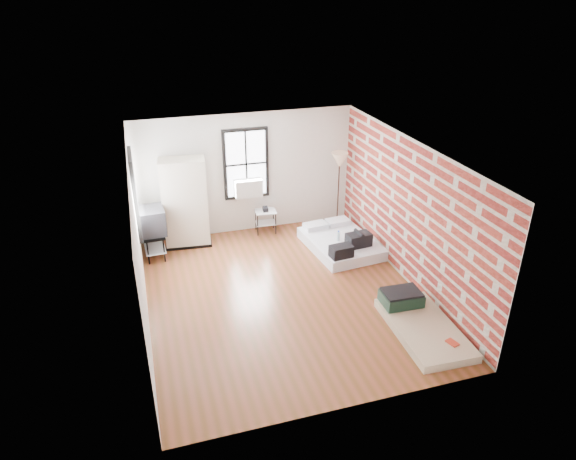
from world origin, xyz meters
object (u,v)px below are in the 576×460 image
object	(u,v)px
wardrobe	(185,203)
tv_stand	(152,222)
mattress_main	(341,242)
side_table	(266,215)
mattress_bare	(418,321)
floor_lamp	(340,163)

from	to	relation	value
wardrobe	tv_stand	world-z (taller)	wardrobe
mattress_main	wardrobe	xyz separation A→B (m)	(-3.21, 1.25, 0.84)
wardrobe	side_table	world-z (taller)	wardrobe
mattress_bare	wardrobe	size ratio (longest dim) A/B	0.97
mattress_main	floor_lamp	xyz separation A→B (m)	(0.40, 1.25, 1.39)
floor_lamp	wardrobe	bearing A→B (deg)	-180.00
mattress_bare	floor_lamp	world-z (taller)	floor_lamp
wardrobe	tv_stand	distance (m)	0.86
tv_stand	floor_lamp	bearing A→B (deg)	2.46
wardrobe	tv_stand	xyz separation A→B (m)	(-0.76, -0.37, -0.20)
mattress_main	wardrobe	distance (m)	3.54
wardrobe	floor_lamp	size ratio (longest dim) A/B	1.11
wardrobe	side_table	size ratio (longest dim) A/B	3.14
side_table	mattress_main	bearing A→B (deg)	-43.66
mattress_bare	wardrobe	world-z (taller)	wardrobe
mattress_bare	floor_lamp	distance (m)	4.53
mattress_bare	tv_stand	bearing A→B (deg)	138.87
floor_lamp	tv_stand	size ratio (longest dim) A/B	1.62
wardrobe	tv_stand	bearing A→B (deg)	-148.49
side_table	tv_stand	distance (m)	2.65
mattress_bare	floor_lamp	bearing A→B (deg)	89.34
mattress_bare	side_table	distance (m)	4.64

